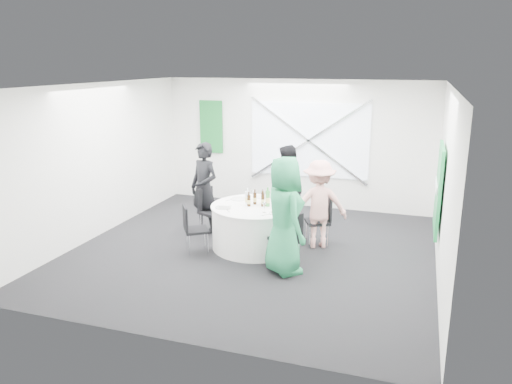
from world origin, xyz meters
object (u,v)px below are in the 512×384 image
(chair_front_right, at_px, (288,236))
(clear_water_bottle, at_px, (247,198))
(chair_front_left, at_px, (192,226))
(chair_back_right, at_px, (322,217))
(person_man_back, at_px, (286,187))
(person_man_back_left, at_px, (204,188))
(chair_back, at_px, (284,203))
(green_water_bottle, at_px, (268,199))
(chair_back_left, at_px, (210,207))
(person_woman_green, at_px, (284,216))
(person_woman_pink, at_px, (319,204))
(banquet_table, at_px, (256,226))

(chair_front_right, relative_size, clear_water_bottle, 3.06)
(chair_front_left, bearing_deg, chair_front_right, -126.97)
(chair_back_right, height_order, chair_front_right, chair_front_right)
(chair_front_right, bearing_deg, chair_front_left, -49.73)
(person_man_back, bearing_deg, chair_back_right, 57.16)
(person_man_back_left, bearing_deg, clear_water_bottle, -3.22)
(chair_back, relative_size, person_man_back_left, 0.54)
(person_man_back, height_order, green_water_bottle, person_man_back)
(person_man_back, bearing_deg, chair_back_left, -47.05)
(person_man_back_left, relative_size, person_woman_green, 0.95)
(chair_back_left, relative_size, chair_front_right, 0.96)
(chair_front_right, relative_size, person_woman_pink, 0.59)
(person_man_back, relative_size, person_woman_green, 0.89)
(green_water_bottle, bearing_deg, chair_front_left, -150.11)
(chair_back, height_order, person_woman_green, person_woman_green)
(chair_front_left, bearing_deg, chair_back_right, -94.77)
(person_man_back_left, xyz_separation_m, green_water_bottle, (1.39, -0.47, 0.03))
(chair_back_right, height_order, chair_front_left, chair_back_right)
(banquet_table, xyz_separation_m, green_water_bottle, (0.20, 0.02, 0.51))
(banquet_table, height_order, chair_back, chair_back)
(person_man_back, height_order, clear_water_bottle, person_man_back)
(green_water_bottle, bearing_deg, chair_back, 89.79)
(person_woman_pink, bearing_deg, chair_back_right, -131.73)
(chair_back_right, xyz_separation_m, green_water_bottle, (-0.86, -0.47, 0.38))
(banquet_table, distance_m, person_woman_pink, 1.16)
(chair_back, relative_size, chair_front_right, 1.01)
(person_man_back_left, xyz_separation_m, clear_water_bottle, (1.03, -0.49, 0.02))
(person_woman_green, bearing_deg, clear_water_bottle, 5.65)
(chair_back, xyz_separation_m, green_water_bottle, (-0.00, -1.03, 0.35))
(person_woman_green, xyz_separation_m, clear_water_bottle, (-0.89, 0.86, -0.03))
(person_woman_green, bearing_deg, green_water_bottle, -9.40)
(chair_front_right, xyz_separation_m, person_man_back, (-0.56, 1.98, 0.28))
(person_man_back_left, bearing_deg, chair_back_left, -6.03)
(clear_water_bottle, bearing_deg, chair_front_right, -37.65)
(chair_front_left, relative_size, person_man_back_left, 0.49)
(person_man_back_left, xyz_separation_m, person_woman_pink, (2.21, -0.11, -0.08))
(chair_front_left, height_order, person_woman_green, person_woman_green)
(chair_back, height_order, person_man_back_left, person_man_back_left)
(banquet_table, bearing_deg, chair_back_left, 158.53)
(chair_back, relative_size, person_woman_green, 0.51)
(chair_back, bearing_deg, chair_back_left, -142.13)
(banquet_table, relative_size, chair_front_left, 1.85)
(banquet_table, relative_size, person_woman_green, 0.86)
(chair_back_left, height_order, chair_front_right, chair_front_right)
(clear_water_bottle, bearing_deg, person_woman_pink, 18.15)
(chair_back_left, distance_m, person_woman_green, 2.24)
(chair_back_left, xyz_separation_m, person_man_back_left, (-0.13, 0.07, 0.35))
(chair_front_right, distance_m, person_woman_green, 0.41)
(person_woman_pink, bearing_deg, banquet_table, 0.00)
(person_man_back, bearing_deg, person_man_back_left, -51.81)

